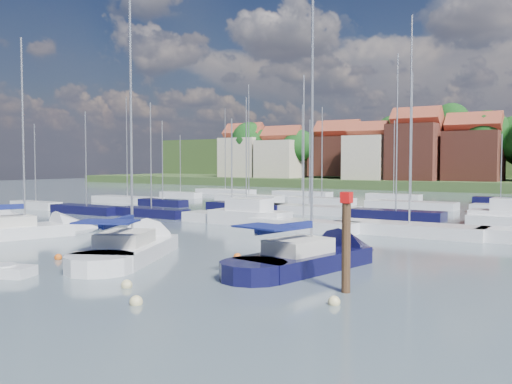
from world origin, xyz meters
The scene contains 12 objects.
ground centered at (0.00, 40.00, 0.00)m, with size 260.00×260.00×0.00m, color #495663.
sailboat_left centered at (-13.80, 5.41, 0.36)m, with size 5.91×11.51×15.14m.
sailboat_centre centered at (-2.10, 3.84, 0.35)m, with size 8.58×12.90×17.21m.
sailboat_navy centered at (8.46, 6.29, 0.35)m, with size 5.02×12.11×16.28m.
tender centered at (-2.69, -4.40, 0.24)m, with size 3.18×2.25×0.63m.
timber_piling centered at (12.02, 1.30, 1.05)m, with size 0.40×0.40×6.34m.
buoy_c centered at (-4.35, -0.02, 0.00)m, with size 0.41×0.41×0.41m, color #D85914.
buoy_d centered at (3.91, -2.92, 0.00)m, with size 0.48×0.48×0.48m, color beige.
buoy_e centered at (3.68, 5.50, 0.00)m, with size 0.44×0.44×0.44m, color #D85914.
buoy_f centered at (12.48, -0.75, 0.00)m, with size 0.47×0.47×0.47m, color beige.
buoy_g centered at (6.33, -4.78, 0.00)m, with size 0.50×0.50×0.50m, color beige.
marina_field centered at (1.91, 35.15, 0.43)m, with size 79.62×41.41×15.93m.
Camera 1 is at (21.52, -19.78, 5.28)m, focal length 40.00 mm.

